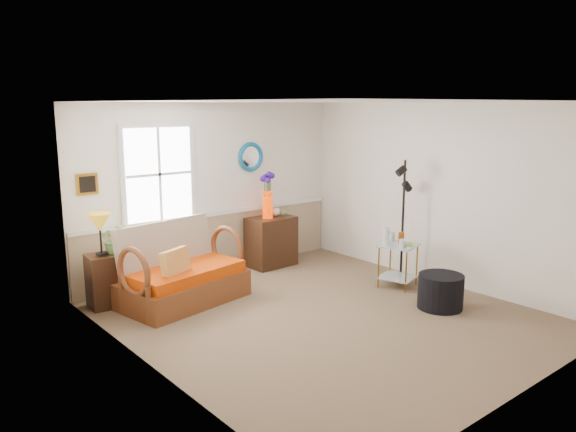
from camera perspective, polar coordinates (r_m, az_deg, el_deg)
floor at (r=7.04m, az=3.72°, el=-10.15°), size 4.50×5.00×0.01m
ceiling at (r=6.55m, az=4.02°, el=11.53°), size 4.50×5.00×0.01m
walls at (r=6.67m, az=3.86°, el=0.30°), size 4.51×5.01×2.60m
wainscot at (r=8.78m, az=-7.43°, el=-2.78°), size 4.46×0.02×0.90m
chair_rail at (r=8.67m, az=-7.47°, el=0.23°), size 4.46×0.04×0.06m
window at (r=8.13m, az=-12.97°, el=4.15°), size 1.14×0.06×1.44m
picture at (r=7.74m, az=-19.74°, el=3.06°), size 0.28×0.03×0.28m
mirror at (r=8.95m, az=-3.83°, el=6.01°), size 0.47×0.07×0.47m
loveseat at (r=7.47m, az=-10.62°, el=-4.81°), size 1.74×1.18×1.05m
throw_pillow at (r=7.21m, az=-11.30°, el=-5.08°), size 0.45×0.28×0.45m
lamp_stand at (r=7.62m, az=-18.19°, el=-6.28°), size 0.42×0.42×0.69m
table_lamp at (r=7.42m, az=-18.52°, el=-1.82°), size 0.31×0.31×0.55m
potted_plant at (r=7.55m, az=-17.33°, el=-2.53°), size 0.38×0.41×0.29m
cabinet at (r=9.04m, az=-1.72°, el=-2.61°), size 0.75×0.49×0.80m
flower_vase at (r=8.84m, az=-2.09°, el=2.07°), size 0.24×0.24×0.71m
side_table at (r=8.19m, az=11.10°, el=-4.97°), size 0.60×0.60×0.62m
tabletop_items at (r=8.08m, az=10.92°, el=-1.95°), size 0.59×0.59×0.26m
floor_lamp at (r=8.42m, az=11.59°, el=-0.44°), size 0.33×0.33×1.78m
ottoman at (r=7.49m, az=15.24°, el=-7.40°), size 0.70×0.70×0.44m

